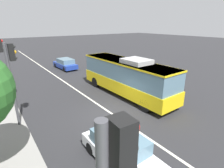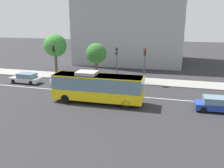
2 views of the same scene
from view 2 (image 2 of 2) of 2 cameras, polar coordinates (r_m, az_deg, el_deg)
The scene contains 13 objects.
ground_plane at distance 29.78m, azimuth -5.65°, elevation -2.07°, with size 160.00×160.00×0.00m, color #28282B.
sidewalk_kerb at distance 36.43m, azimuth -1.51°, elevation 1.34°, with size 80.00×3.97×0.14m, color gray.
lane_centre_line at distance 29.78m, azimuth -5.65°, elevation -2.06°, with size 76.00×0.16×0.01m, color silver.
transit_bus at distance 25.63m, azimuth -3.57°, elevation -0.68°, with size 10.05×2.71×3.46m.
sedan_white at distance 33.36m, azimuth -10.78°, elevation 0.92°, with size 4.50×1.83×1.46m.
sedan_blue at distance 25.73m, azimuth 24.40°, elevation -4.53°, with size 4.58×2.02×1.46m.
sedan_silver at distance 36.15m, azimuth -20.24°, elevation 1.34°, with size 4.56×1.96×1.46m.
traffic_light_near_corner at distance 33.45m, azimuth 1.12°, elevation 6.19°, with size 0.34×0.62×5.20m.
traffic_light_mid_block at distance 37.24m, azimuth -13.93°, elevation 6.68°, with size 0.33×0.62×5.20m.
traffic_light_far_corner at distance 32.92m, azimuth 7.97°, elevation 5.90°, with size 0.34×0.62×5.20m.
street_tree_kerbside_left at distance 40.64m, azimuth -13.70°, elevation 9.09°, with size 3.79×3.79×6.68m.
street_tree_kerbside_centre at distance 36.30m, azimuth -3.87°, elevation 7.43°, with size 3.17×3.17×5.52m.
office_block_background at distance 52.79m, azimuth 4.98°, elevation 18.54°, with size 21.90×18.02×23.80m.
Camera 2 is at (10.42, -26.46, 8.84)m, focal length 37.47 mm.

